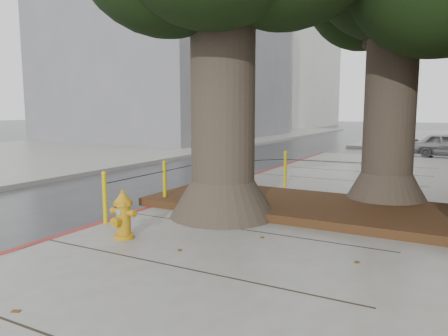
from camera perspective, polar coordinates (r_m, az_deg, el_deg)
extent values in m
plane|color=#28282B|center=(6.22, -10.02, -13.10)|extent=(140.00, 140.00, 0.00)
cube|color=slate|center=(22.97, -21.81, 1.93)|extent=(14.00, 60.00, 0.15)
cube|color=maroon|center=(9.27, -10.03, -5.61)|extent=(0.14, 26.00, 0.16)
cube|color=black|center=(9.07, 10.25, -4.90)|extent=(6.40, 2.60, 0.16)
cube|color=slate|center=(32.65, -6.60, 14.44)|extent=(12.00, 16.00, 12.00)
cube|color=silver|center=(53.91, 6.20, 13.41)|extent=(12.00, 18.00, 15.00)
cone|color=#4C3F33|center=(8.41, -0.14, -3.91)|extent=(2.04, 2.04, 0.70)
cylinder|color=#4C3F33|center=(8.24, -0.14, 10.05)|extent=(1.20, 1.20, 4.22)
cone|color=#4C3F33|center=(9.95, 20.37, -2.56)|extent=(1.77, 1.77, 0.70)
cylinder|color=#4C3F33|center=(9.81, 20.88, 7.96)|extent=(1.04, 1.04, 3.84)
cylinder|color=gold|center=(8.14, -15.31, -3.86)|extent=(0.08, 0.08, 0.90)
sphere|color=gold|center=(8.06, -15.42, -0.73)|extent=(0.09, 0.09, 0.09)
cylinder|color=gold|center=(9.49, -7.75, -2.01)|extent=(0.08, 0.08, 0.90)
sphere|color=gold|center=(9.42, -7.80, 0.68)|extent=(0.09, 0.09, 0.09)
cylinder|color=gold|center=(10.97, -2.16, -0.62)|extent=(0.08, 0.08, 0.90)
sphere|color=gold|center=(10.91, -2.18, 1.72)|extent=(0.09, 0.09, 0.09)
cylinder|color=gold|center=(11.66, 8.00, -0.18)|extent=(0.08, 0.08, 0.90)
sphere|color=gold|center=(11.61, 8.04, 2.02)|extent=(0.09, 0.09, 0.09)
cylinder|color=gold|center=(11.28, 18.86, -0.80)|extent=(0.08, 0.08, 0.90)
sphere|color=gold|center=(11.23, 18.96, 1.47)|extent=(0.09, 0.09, 0.09)
cylinder|color=black|center=(8.75, -11.28, -1.13)|extent=(0.02, 1.80, 0.02)
cylinder|color=black|center=(10.18, -4.77, 0.24)|extent=(0.02, 1.80, 0.02)
cylinder|color=black|center=(11.24, 3.08, 0.97)|extent=(1.51, 1.51, 0.02)
cylinder|color=black|center=(11.39, 13.38, 0.86)|extent=(2.20, 0.22, 0.02)
cylinder|color=#CB8F14|center=(7.24, -12.92, -8.66)|extent=(0.33, 0.33, 0.06)
cylinder|color=#CB8F14|center=(7.16, -12.98, -6.56)|extent=(0.23, 0.23, 0.51)
cylinder|color=#CB8F14|center=(7.10, -13.05, -4.49)|extent=(0.30, 0.30, 0.07)
cone|color=#CB8F14|center=(7.09, -13.07, -3.73)|extent=(0.28, 0.28, 0.14)
cylinder|color=#CB8F14|center=(7.07, -13.10, -3.01)|extent=(0.06, 0.06, 0.05)
cylinder|color=#CB8F14|center=(7.22, -13.79, -5.47)|extent=(0.14, 0.09, 0.09)
cylinder|color=#CB8F14|center=(7.05, -12.21, -5.75)|extent=(0.14, 0.09, 0.09)
cylinder|color=#CB8F14|center=(7.08, -13.65, -6.76)|extent=(0.13, 0.14, 0.13)
cube|color=#5999D8|center=(7.05, -13.64, -5.62)|extent=(0.07, 0.00, 0.07)
imported|color=black|center=(26.44, -3.20, 4.49)|extent=(2.00, 4.70, 1.35)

